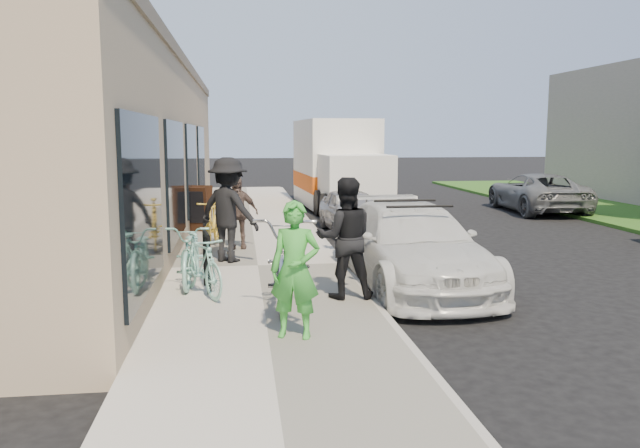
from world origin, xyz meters
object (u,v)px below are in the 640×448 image
man_standing (345,238)px  bystander_b (237,213)px  woman_rider (295,270)px  tandem_bike (289,257)px  bystander_a (228,210)px  cruiser_bike_b (192,253)px  far_car_gray (537,192)px  cruiser_bike_c (212,223)px  sedan_silver (352,211)px  sandwich_board (196,208)px  cruiser_bike_a (201,265)px  bike_rack (207,255)px  moving_truck (338,169)px  sedan_white (410,245)px

man_standing → bystander_b: bearing=-67.1°
woman_rider → man_standing: man_standing is taller
tandem_bike → man_standing: man_standing is taller
bystander_a → cruiser_bike_b: bearing=107.6°
tandem_bike → far_car_gray: bearing=59.5°
far_car_gray → man_standing: bearing=56.5°
cruiser_bike_c → man_standing: bearing=-57.1°
tandem_bike → cruiser_bike_c: 4.60m
bystander_b → sedan_silver: bearing=38.6°
far_car_gray → cruiser_bike_b: far_car_gray is taller
sandwich_board → tandem_bike: tandem_bike is taller
cruiser_bike_a → cruiser_bike_c: bearing=63.8°
sandwich_board → bike_rack: bearing=-71.9°
cruiser_bike_b → bystander_b: (0.69, 2.96, 0.26)m
sedan_silver → cruiser_bike_c: 4.14m
moving_truck → bystander_b: (-3.36, -7.95, -0.43)m
sedan_silver → cruiser_bike_c: cruiser_bike_c is taller
man_standing → cruiser_bike_a: 2.12m
cruiser_bike_b → cruiser_bike_c: cruiser_bike_c is taller
sandwich_board → man_standing: man_standing is taller
moving_truck → cruiser_bike_a: 12.30m
tandem_bike → cruiser_bike_a: bearing=168.1°
sandwich_board → tandem_bike: size_ratio=0.46×
woman_rider → tandem_bike: bearing=104.1°
far_car_gray → moving_truck: bearing=-11.6°
far_car_gray → tandem_bike: bearing=54.1°
tandem_bike → cruiser_bike_a: tandem_bike is taller
cruiser_bike_b → cruiser_bike_c: 3.20m
cruiser_bike_c → sedan_silver: bearing=43.5°
cruiser_bike_a → cruiser_bike_b: (-0.18, 0.74, 0.04)m
bystander_b → far_car_gray: bearing=28.9°
bystander_b → woman_rider: bearing=-87.5°
bike_rack → cruiser_bike_b: cruiser_bike_b is taller
far_car_gray → cruiser_bike_b: bearing=46.2°
sedan_white → woman_rider: bearing=-129.4°
bike_rack → sedan_white: bearing=8.2°
sedan_white → moving_truck: 10.93m
sedan_silver → moving_truck: moving_truck is taller
bystander_a → bike_rack: bearing=118.1°
bystander_b → man_standing: bearing=-73.8°
bystander_b → sandwich_board: bearing=107.4°
sedan_white → cruiser_bike_a: (-3.31, -0.75, -0.07)m
bike_rack → cruiser_bike_a: cruiser_bike_a is taller
tandem_bike → moving_truck: bearing=87.5°
sedan_white → man_standing: man_standing is taller
tandem_bike → sandwich_board: bearing=114.1°
sandwich_board → cruiser_bike_c: bearing=-65.3°
bike_rack → bystander_a: bystander_a is taller
sedan_white → cruiser_bike_b: bearing=177.7°
moving_truck → far_car_gray: bearing=-19.1°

